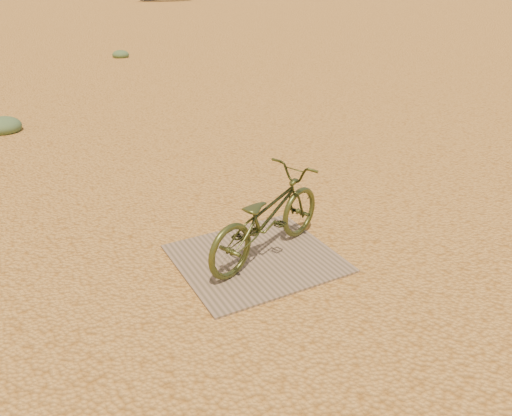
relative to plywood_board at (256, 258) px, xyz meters
name	(u,v)px	position (x,y,z in m)	size (l,w,h in m)	color
ground	(279,249)	(0.28, 0.05, -0.01)	(120.00, 120.00, 0.00)	tan
plywood_board	(256,258)	(0.00, 0.00, 0.00)	(1.45, 1.31, 0.02)	#856D59
bicycle	(267,216)	(0.12, 0.01, 0.42)	(0.54, 1.54, 0.81)	#3C451E
kale_a	(5,131)	(-1.79, 5.71, -0.01)	(0.59, 0.59, 0.32)	#506D46
kale_b	(121,57)	(2.06, 12.71, -0.01)	(0.52, 0.52, 0.28)	#506D46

